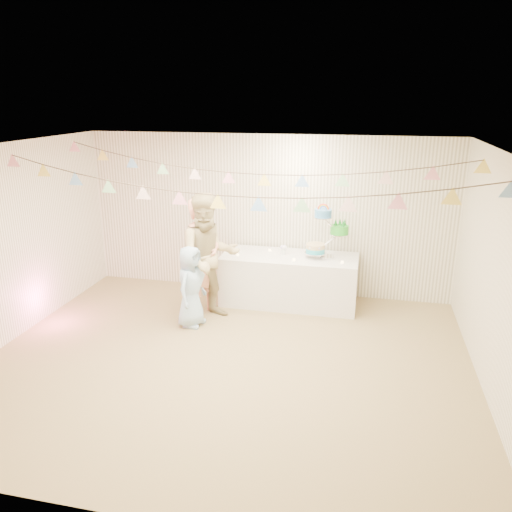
% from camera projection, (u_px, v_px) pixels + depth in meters
% --- Properties ---
extents(floor, '(6.00, 6.00, 0.00)m').
position_uv_depth(floor, '(227.00, 361.00, 6.24)').
color(floor, olive).
rests_on(floor, ground).
extents(ceiling, '(6.00, 6.00, 0.00)m').
position_uv_depth(ceiling, '(222.00, 150.00, 5.43)').
color(ceiling, white).
rests_on(ceiling, ground).
extents(back_wall, '(6.00, 6.00, 0.00)m').
position_uv_depth(back_wall, '(267.00, 215.00, 8.16)').
color(back_wall, white).
rests_on(back_wall, ground).
extents(front_wall, '(6.00, 6.00, 0.00)m').
position_uv_depth(front_wall, '(127.00, 375.00, 3.51)').
color(front_wall, white).
rests_on(front_wall, ground).
extents(left_wall, '(5.00, 5.00, 0.00)m').
position_uv_depth(left_wall, '(2.00, 247.00, 6.46)').
color(left_wall, white).
rests_on(left_wall, ground).
extents(right_wall, '(5.00, 5.00, 0.00)m').
position_uv_depth(right_wall, '(500.00, 283.00, 5.21)').
color(right_wall, white).
rests_on(right_wall, ground).
extents(table, '(2.11, 0.84, 0.79)m').
position_uv_depth(table, '(289.00, 280.00, 7.88)').
color(table, silver).
rests_on(table, floor).
extents(cake_stand, '(0.70, 0.41, 0.78)m').
position_uv_depth(cake_stand, '(326.00, 235.00, 7.59)').
color(cake_stand, silver).
rests_on(cake_stand, table).
extents(cake_bottom, '(0.31, 0.31, 0.15)m').
position_uv_depth(cake_bottom, '(315.00, 255.00, 7.66)').
color(cake_bottom, '#2AAFC8').
rests_on(cake_bottom, cake_stand).
extents(cake_middle, '(0.27, 0.27, 0.22)m').
position_uv_depth(cake_middle, '(339.00, 237.00, 7.64)').
color(cake_middle, green).
rests_on(cake_middle, cake_stand).
extents(cake_top_tier, '(0.25, 0.25, 0.19)m').
position_uv_depth(cake_top_tier, '(323.00, 221.00, 7.50)').
color(cake_top_tier, '#3E83C3').
rests_on(cake_top_tier, cake_stand).
extents(platter, '(0.38, 0.38, 0.02)m').
position_uv_depth(platter, '(256.00, 256.00, 7.83)').
color(platter, white).
rests_on(platter, table).
extents(posy, '(0.13, 0.13, 0.15)m').
position_uv_depth(posy, '(283.00, 252.00, 7.82)').
color(posy, white).
rests_on(posy, table).
extents(person_adult_a, '(0.63, 0.76, 1.78)m').
position_uv_depth(person_adult_a, '(203.00, 258.00, 7.34)').
color(person_adult_a, '#FFA585').
rests_on(person_adult_a, floor).
extents(person_adult_b, '(1.15, 1.09, 1.88)m').
position_uv_depth(person_adult_b, '(209.00, 257.00, 7.21)').
color(person_adult_b, tan).
rests_on(person_adult_b, floor).
extents(person_child, '(0.46, 0.63, 1.19)m').
position_uv_depth(person_child, '(191.00, 286.00, 7.06)').
color(person_child, '#9BBDDB').
rests_on(person_child, floor).
extents(bunting_back, '(5.60, 1.10, 0.40)m').
position_uv_depth(bunting_back, '(246.00, 161.00, 6.53)').
color(bunting_back, pink).
rests_on(bunting_back, ceiling).
extents(bunting_front, '(5.60, 0.90, 0.36)m').
position_uv_depth(bunting_front, '(217.00, 179.00, 5.34)').
color(bunting_front, '#72A5E5').
rests_on(bunting_front, ceiling).
extents(tealight_0, '(0.04, 0.04, 0.03)m').
position_uv_depth(tealight_0, '(238.00, 254.00, 7.78)').
color(tealight_0, '#FFD88C').
rests_on(tealight_0, table).
extents(tealight_1, '(0.04, 0.04, 0.03)m').
position_uv_depth(tealight_1, '(270.00, 250.00, 8.00)').
color(tealight_1, '#FFD88C').
rests_on(tealight_1, table).
extents(tealight_2, '(0.04, 0.04, 0.03)m').
position_uv_depth(tealight_2, '(294.00, 260.00, 7.53)').
color(tealight_2, '#FFD88C').
rests_on(tealight_2, table).
extents(tealight_3, '(0.04, 0.04, 0.03)m').
position_uv_depth(tealight_3, '(314.00, 252.00, 7.89)').
color(tealight_3, '#FFD88C').
rests_on(tealight_3, table).
extents(tealight_4, '(0.04, 0.04, 0.03)m').
position_uv_depth(tealight_4, '(342.00, 262.00, 7.42)').
color(tealight_4, '#FFD88C').
rests_on(tealight_4, table).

